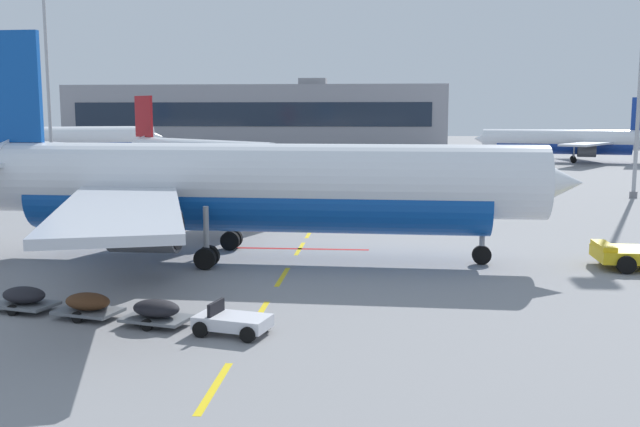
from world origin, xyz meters
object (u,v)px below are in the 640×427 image
object	(u,v)px
airliner_mid_left	(58,140)
airliner_far_right	(197,156)
baggage_train	(122,308)
airliner_far_center	(566,141)
airliner_foreground	(245,186)
apron_light_mast_near	(46,48)

from	to	relation	value
airliner_mid_left	airliner_far_right	world-z (taller)	airliner_mid_left
baggage_train	airliner_far_center	bearing A→B (deg)	67.37
airliner_foreground	airliner_far_center	size ratio (longest dim) A/B	1.19
baggage_train	apron_light_mast_near	xyz separation A→B (m)	(-27.20, 52.02, 14.33)
airliner_far_center	baggage_train	distance (m)	102.24
baggage_train	airliner_far_right	bearing A→B (deg)	101.56
airliner_far_center	apron_light_mast_near	world-z (taller)	apron_light_mast_near
airliner_far_right	baggage_train	distance (m)	52.71
airliner_foreground	airliner_mid_left	world-z (taller)	airliner_foreground
airliner_mid_left	airliner_far_right	size ratio (longest dim) A/B	1.26
airliner_foreground	airliner_mid_left	size ratio (longest dim) A/B	1.12
airliner_far_center	airliner_far_right	bearing A→B (deg)	-139.40
airliner_foreground	airliner_far_center	xyz separation A→B (m)	(36.97, 82.16, -0.61)
airliner_foreground	airliner_far_right	xyz separation A→B (m)	(-12.91, 39.42, -0.75)
airliner_mid_left	airliner_far_center	world-z (taller)	airliner_mid_left
airliner_far_center	baggage_train	world-z (taller)	airliner_far_center
airliner_mid_left	airliner_far_right	distance (m)	43.47
airliner_far_center	baggage_train	xyz separation A→B (m)	(-39.33, -94.33, -2.81)
apron_light_mast_near	airliner_far_right	bearing A→B (deg)	-1.52
airliner_mid_left	airliner_far_center	distance (m)	80.85
airliner_foreground	airliner_far_right	size ratio (longest dim) A/B	1.41
airliner_mid_left	airliner_far_right	bearing A→B (deg)	-46.07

